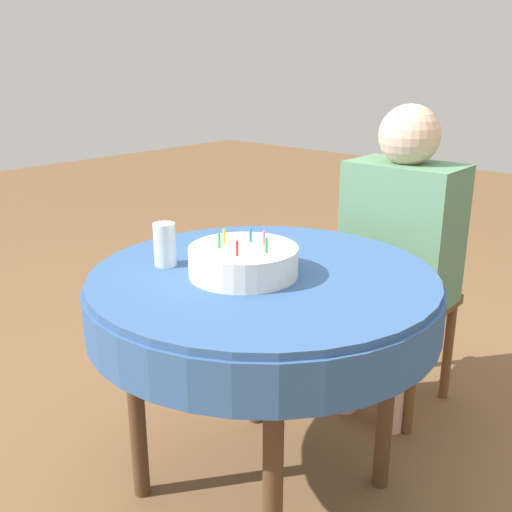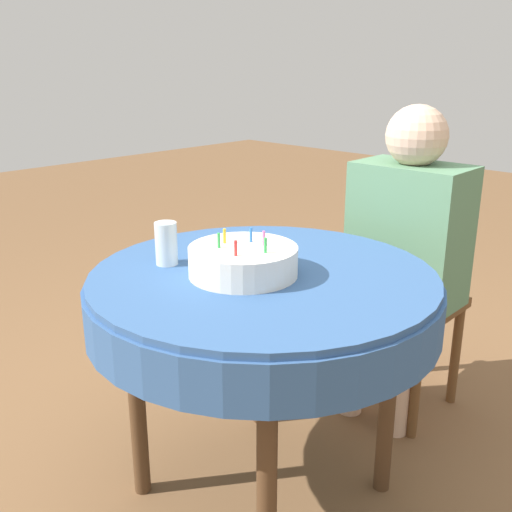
{
  "view_description": "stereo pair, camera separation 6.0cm",
  "coord_description": "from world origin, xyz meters",
  "px_view_note": "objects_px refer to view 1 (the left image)",
  "views": [
    {
      "loc": [
        1.02,
        -1.17,
        1.28
      ],
      "look_at": [
        -0.01,
        -0.02,
        0.77
      ],
      "focal_mm": 42.0,
      "sensor_mm": 36.0,
      "label": 1
    },
    {
      "loc": [
        1.07,
        -1.13,
        1.28
      ],
      "look_at": [
        -0.01,
        -0.02,
        0.77
      ],
      "focal_mm": 42.0,
      "sensor_mm": 36.0,
      "label": 2
    }
  ],
  "objects_px": {
    "person": "(399,234)",
    "birthday_cake": "(243,261)",
    "drinking_glass": "(165,244)",
    "chair": "(406,280)"
  },
  "relations": [
    {
      "from": "person",
      "to": "birthday_cake",
      "type": "height_order",
      "value": "person"
    },
    {
      "from": "birthday_cake",
      "to": "person",
      "type": "bearing_deg",
      "value": 85.7
    },
    {
      "from": "drinking_glass",
      "to": "chair",
      "type": "bearing_deg",
      "value": 73.48
    },
    {
      "from": "person",
      "to": "drinking_glass",
      "type": "distance_m",
      "value": 0.89
    },
    {
      "from": "chair",
      "to": "drinking_glass",
      "type": "height_order",
      "value": "chair"
    },
    {
      "from": "chair",
      "to": "person",
      "type": "distance_m",
      "value": 0.22
    },
    {
      "from": "birthday_cake",
      "to": "drinking_glass",
      "type": "distance_m",
      "value": 0.24
    },
    {
      "from": "drinking_glass",
      "to": "birthday_cake",
      "type": "bearing_deg",
      "value": 21.61
    },
    {
      "from": "chair",
      "to": "drinking_glass",
      "type": "relative_size",
      "value": 7.44
    },
    {
      "from": "person",
      "to": "chair",
      "type": "bearing_deg",
      "value": 90.0
    }
  ]
}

